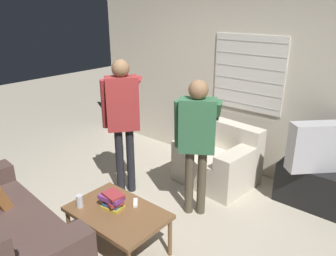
{
  "coord_description": "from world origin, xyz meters",
  "views": [
    {
      "loc": [
        2.16,
        -2.05,
        2.27
      ],
      "look_at": [
        -0.01,
        0.56,
        1.0
      ],
      "focal_mm": 35.0,
      "sensor_mm": 36.0,
      "label": 1
    }
  ],
  "objects_px": {
    "coffee_table": "(118,215)",
    "book_stack": "(113,200)",
    "armchair_beige": "(219,160)",
    "person_right_standing": "(197,133)",
    "person_left_standing": "(123,112)",
    "spare_remote": "(135,203)",
    "soda_can": "(80,201)",
    "tv": "(327,146)"
  },
  "relations": [
    {
      "from": "coffee_table",
      "to": "book_stack",
      "type": "height_order",
      "value": "book_stack"
    },
    {
      "from": "coffee_table",
      "to": "person_left_standing",
      "type": "xyz_separation_m",
      "value": [
        -0.77,
        0.82,
        0.67
      ]
    },
    {
      "from": "coffee_table",
      "to": "spare_remote",
      "type": "xyz_separation_m",
      "value": [
        0.05,
        0.19,
        0.06
      ]
    },
    {
      "from": "armchair_beige",
      "to": "person_right_standing",
      "type": "distance_m",
      "value": 1.07
    },
    {
      "from": "person_left_standing",
      "to": "soda_can",
      "type": "bearing_deg",
      "value": -118.33
    },
    {
      "from": "armchair_beige",
      "to": "person_left_standing",
      "type": "bearing_deg",
      "value": 57.25
    },
    {
      "from": "coffee_table",
      "to": "person_right_standing",
      "type": "bearing_deg",
      "value": 79.22
    },
    {
      "from": "armchair_beige",
      "to": "soda_can",
      "type": "xyz_separation_m",
      "value": [
        -0.34,
        -2.0,
        0.21
      ]
    },
    {
      "from": "person_left_standing",
      "to": "book_stack",
      "type": "distance_m",
      "value": 1.2
    },
    {
      "from": "armchair_beige",
      "to": "book_stack",
      "type": "relative_size",
      "value": 4.11
    },
    {
      "from": "armchair_beige",
      "to": "person_right_standing",
      "type": "relative_size",
      "value": 0.64
    },
    {
      "from": "coffee_table",
      "to": "book_stack",
      "type": "bearing_deg",
      "value": 171.55
    },
    {
      "from": "armchair_beige",
      "to": "book_stack",
      "type": "bearing_deg",
      "value": 92.62
    },
    {
      "from": "coffee_table",
      "to": "person_left_standing",
      "type": "distance_m",
      "value": 1.31
    },
    {
      "from": "coffee_table",
      "to": "person_left_standing",
      "type": "relative_size",
      "value": 0.55
    },
    {
      "from": "coffee_table",
      "to": "spare_remote",
      "type": "relative_size",
      "value": 7.67
    },
    {
      "from": "book_stack",
      "to": "soda_can",
      "type": "xyz_separation_m",
      "value": [
        -0.26,
        -0.19,
        -0.02
      ]
    },
    {
      "from": "coffee_table",
      "to": "soda_can",
      "type": "bearing_deg",
      "value": -151.07
    },
    {
      "from": "person_right_standing",
      "to": "spare_remote",
      "type": "distance_m",
      "value": 0.98
    },
    {
      "from": "person_left_standing",
      "to": "tv",
      "type": "bearing_deg",
      "value": -20.66
    },
    {
      "from": "soda_can",
      "to": "person_left_standing",
      "type": "bearing_deg",
      "value": 113.63
    },
    {
      "from": "armchair_beige",
      "to": "coffee_table",
      "type": "xyz_separation_m",
      "value": [
        -0.01,
        -1.82,
        0.1
      ]
    },
    {
      "from": "armchair_beige",
      "to": "spare_remote",
      "type": "xyz_separation_m",
      "value": [
        0.03,
        -1.62,
        0.16
      ]
    },
    {
      "from": "coffee_table",
      "to": "spare_remote",
      "type": "bearing_deg",
      "value": 76.28
    },
    {
      "from": "person_right_standing",
      "to": "book_stack",
      "type": "relative_size",
      "value": 6.41
    },
    {
      "from": "person_left_standing",
      "to": "person_right_standing",
      "type": "relative_size",
      "value": 1.08
    },
    {
      "from": "armchair_beige",
      "to": "book_stack",
      "type": "xyz_separation_m",
      "value": [
        -0.09,
        -1.8,
        0.23
      ]
    },
    {
      "from": "person_right_standing",
      "to": "book_stack",
      "type": "xyz_separation_m",
      "value": [
        -0.26,
        -1.0,
        -0.45
      ]
    },
    {
      "from": "armchair_beige",
      "to": "soda_can",
      "type": "bearing_deg",
      "value": 85.64
    },
    {
      "from": "person_right_standing",
      "to": "spare_remote",
      "type": "bearing_deg",
      "value": -132.47
    },
    {
      "from": "soda_can",
      "to": "person_right_standing",
      "type": "bearing_deg",
      "value": 66.38
    },
    {
      "from": "spare_remote",
      "to": "person_left_standing",
      "type": "bearing_deg",
      "value": 98.8
    },
    {
      "from": "spare_remote",
      "to": "person_right_standing",
      "type": "bearing_deg",
      "value": 36.26
    },
    {
      "from": "person_left_standing",
      "to": "spare_remote",
      "type": "relative_size",
      "value": 14.02
    },
    {
      "from": "soda_can",
      "to": "spare_remote",
      "type": "distance_m",
      "value": 0.53
    },
    {
      "from": "person_right_standing",
      "to": "soda_can",
      "type": "relative_size",
      "value": 12.48
    },
    {
      "from": "tv",
      "to": "soda_can",
      "type": "relative_size",
      "value": 6.1
    },
    {
      "from": "spare_remote",
      "to": "soda_can",
      "type": "bearing_deg",
      "value": -178.63
    },
    {
      "from": "tv",
      "to": "book_stack",
      "type": "bearing_deg",
      "value": 11.05
    },
    {
      "from": "tv",
      "to": "book_stack",
      "type": "relative_size",
      "value": 3.13
    },
    {
      "from": "book_stack",
      "to": "spare_remote",
      "type": "height_order",
      "value": "book_stack"
    },
    {
      "from": "person_left_standing",
      "to": "person_right_standing",
      "type": "xyz_separation_m",
      "value": [
        0.96,
        0.19,
        -0.09
      ]
    }
  ]
}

